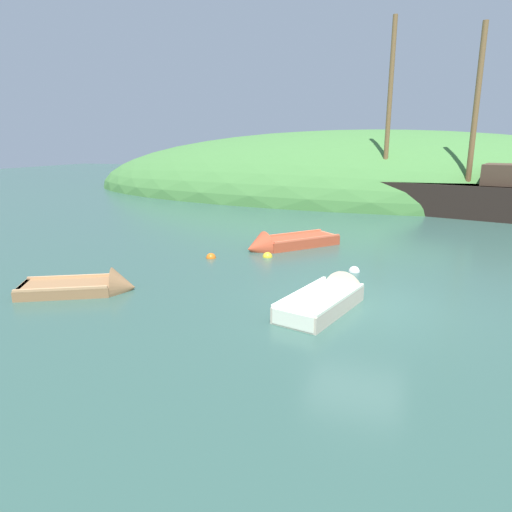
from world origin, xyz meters
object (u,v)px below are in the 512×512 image
object	(u,v)px
sailing_ship	(429,201)
buoy_white	(354,272)
rowboat_near_dock	(330,300)
buoy_orange	(211,258)
buoy_yellow	(268,257)
rowboat_portside	(285,244)
rowboat_far	(90,289)

from	to	relation	value
sailing_ship	buoy_white	distance (m)	14.62
rowboat_near_dock	buoy_orange	xyz separation A→B (m)	(-4.97, 3.30, -0.14)
rowboat_near_dock	buoy_yellow	distance (m)	5.18
rowboat_portside	buoy_white	distance (m)	3.99
rowboat_far	rowboat_portside	bearing A→B (deg)	34.65
rowboat_portside	buoy_white	bearing A→B (deg)	90.93
buoy_white	buoy_orange	bearing A→B (deg)	-179.91
sailing_ship	rowboat_far	size ratio (longest dim) A/B	5.24
buoy_yellow	buoy_white	xyz separation A→B (m)	(3.24, -0.84, 0.00)
rowboat_near_dock	rowboat_portside	size ratio (longest dim) A/B	0.95
rowboat_near_dock	rowboat_far	world-z (taller)	rowboat_near_dock
rowboat_portside	rowboat_far	distance (m)	7.93
rowboat_far	buoy_white	world-z (taller)	rowboat_far
rowboat_far	buoy_white	distance (m)	8.05
buoy_orange	sailing_ship	bearing A→B (deg)	63.47
sailing_ship	buoy_white	bearing A→B (deg)	94.88
rowboat_near_dock	buoy_yellow	world-z (taller)	rowboat_near_dock
rowboat_portside	buoy_orange	xyz separation A→B (m)	(-2.00, -2.51, -0.13)
sailing_ship	rowboat_portside	world-z (taller)	sailing_ship
sailing_ship	rowboat_portside	distance (m)	13.05
rowboat_near_dock	rowboat_far	size ratio (longest dim) A/B	1.11
rowboat_portside	rowboat_far	bearing A→B (deg)	13.71
rowboat_portside	rowboat_far	world-z (taller)	rowboat_portside
rowboat_far	buoy_yellow	world-z (taller)	rowboat_far
rowboat_portside	buoy_yellow	bearing A→B (deg)	35.14
rowboat_far	buoy_white	bearing A→B (deg)	5.77
rowboat_far	buoy_yellow	xyz separation A→B (m)	(3.36, 5.45, -0.08)
buoy_orange	rowboat_far	bearing A→B (deg)	-108.06
rowboat_portside	rowboat_far	xyz separation A→B (m)	(-3.50, -7.11, -0.05)
buoy_white	buoy_orange	xyz separation A→B (m)	(-5.09, -0.01, 0.00)
sailing_ship	rowboat_far	world-z (taller)	sailing_ship
rowboat_far	buoy_yellow	bearing A→B (deg)	29.16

